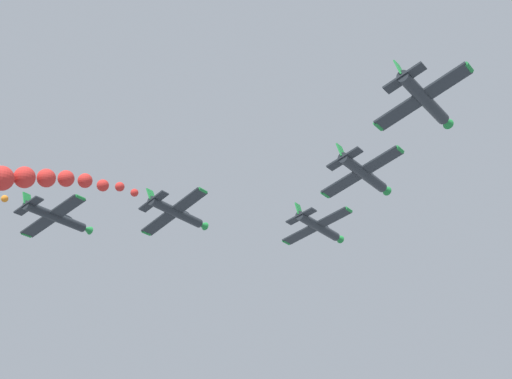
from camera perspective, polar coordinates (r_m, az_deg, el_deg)
name	(u,v)px	position (r m, az deg, el deg)	size (l,w,h in m)	color
airplane_lead	(319,227)	(95.69, 4.63, -2.74)	(9.33, 10.35, 3.22)	#23282D
airplane_left_inner	(177,213)	(93.07, -5.83, -1.70)	(8.97, 10.35, 3.99)	#23282D
airplane_right_inner	(364,173)	(81.11, 7.92, 1.18)	(9.20, 10.35, 3.46)	#23282D
airplane_left_outer	(56,217)	(94.92, -14.45, -1.97)	(9.22, 10.35, 3.42)	#23282D
airplane_right_outer	(425,99)	(69.81, 12.27, 6.51)	(9.14, 10.35, 3.54)	#23282D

